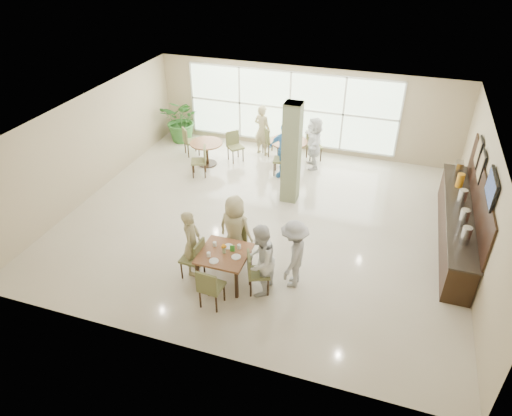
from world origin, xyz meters
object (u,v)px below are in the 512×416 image
(round_table_right, at_px, (289,145))
(teen_left, at_px, (192,243))
(buffet_counter, at_px, (457,223))
(adult_b, at_px, (314,143))
(adult_a, at_px, (284,151))
(teen_right, at_px, (260,261))
(adult_standing, at_px, (262,130))
(round_table_left, at_px, (207,148))
(teen_standing, at_px, (294,254))
(teen_far, at_px, (235,229))
(main_table, at_px, (224,256))
(potted_plant, at_px, (182,120))

(round_table_right, xyz_separation_m, teen_left, (-0.62, -5.85, 0.19))
(buffet_counter, height_order, teen_left, buffet_counter)
(teen_left, xyz_separation_m, adult_b, (1.43, 5.80, 0.04))
(adult_a, bearing_deg, teen_right, -65.51)
(teen_left, xyz_separation_m, adult_standing, (-0.37, 6.20, 0.06))
(round_table_left, height_order, teen_standing, teen_standing)
(teen_far, bearing_deg, adult_a, -81.10)
(main_table, height_order, buffet_counter, buffet_counter)
(potted_plant, relative_size, teen_left, 1.00)
(teen_far, relative_size, adult_standing, 0.99)
(buffet_counter, bearing_deg, teen_right, -141.37)
(round_table_right, xyz_separation_m, adult_b, (0.81, -0.05, 0.23))
(round_table_left, xyz_separation_m, round_table_right, (2.42, 0.93, 0.03))
(teen_left, relative_size, adult_a, 0.90)
(potted_plant, height_order, teen_left, same)
(teen_standing, relative_size, adult_b, 0.97)
(potted_plant, relative_size, adult_standing, 0.93)
(main_table, distance_m, teen_left, 0.79)
(teen_right, relative_size, adult_b, 1.00)
(teen_left, xyz_separation_m, teen_right, (1.60, -0.17, 0.04))
(buffet_counter, height_order, teen_right, buffet_counter)
(potted_plant, distance_m, adult_b, 4.77)
(round_table_right, height_order, adult_a, adult_a)
(teen_left, height_order, adult_a, adult_a)
(buffet_counter, xyz_separation_m, teen_right, (-3.94, -3.15, 0.27))
(teen_left, bearing_deg, main_table, -101.95)
(teen_standing, bearing_deg, teen_right, -51.33)
(buffet_counter, distance_m, potted_plant, 9.46)
(main_table, relative_size, round_table_left, 1.00)
(buffet_counter, height_order, adult_a, buffet_counter)
(teen_standing, bearing_deg, round_table_right, -162.86)
(round_table_right, height_order, teen_far, teen_far)
(round_table_right, xyz_separation_m, buffet_counter, (4.92, -2.87, -0.04))
(round_table_right, distance_m, adult_b, 0.85)
(buffet_counter, xyz_separation_m, potted_plant, (-8.85, 3.35, 0.22))
(main_table, distance_m, round_table_right, 5.93)
(buffet_counter, bearing_deg, teen_far, -154.48)
(buffet_counter, bearing_deg, potted_plant, 159.28)
(main_table, xyz_separation_m, round_table_left, (-2.58, 5.00, -0.11))
(teen_left, xyz_separation_m, adult_a, (0.72, 4.89, 0.08))
(main_table, distance_m, teen_far, 0.78)
(round_table_right, distance_m, teen_far, 5.17)
(adult_a, distance_m, adult_b, 1.15)
(round_table_right, relative_size, teen_left, 0.77)
(main_table, xyz_separation_m, teen_right, (0.82, -0.09, 0.15))
(adult_standing, bearing_deg, teen_standing, 131.30)
(teen_standing, bearing_deg, round_table_left, -137.88)
(round_table_left, xyz_separation_m, teen_standing, (4.00, -4.64, 0.24))
(buffet_counter, bearing_deg, teen_standing, -141.14)
(potted_plant, bearing_deg, buffet_counter, -20.72)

